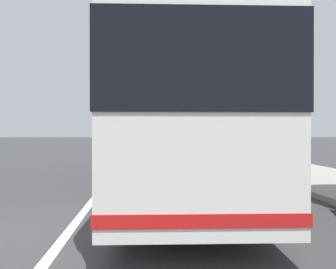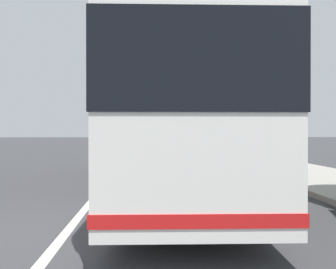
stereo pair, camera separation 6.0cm
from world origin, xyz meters
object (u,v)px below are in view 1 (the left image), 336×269
object	(u,v)px
car_ahead_same_lane	(156,139)
coach_bus	(175,122)
utility_pole	(278,96)
car_far_distant	(124,138)
car_behind_bus	(149,140)

from	to	relation	value
car_ahead_same_lane	coach_bus	bearing A→B (deg)	-177.77
utility_pole	car_ahead_same_lane	bearing A→B (deg)	6.44
car_ahead_same_lane	car_far_distant	world-z (taller)	same
coach_bus	car_ahead_same_lane	bearing A→B (deg)	1.40
coach_bus	utility_pole	xyz separation A→B (m)	(2.98, -4.51, 1.18)
car_behind_bus	car_ahead_same_lane	world-z (taller)	car_behind_bus
car_ahead_same_lane	utility_pole	xyz separation A→B (m)	(-33.02, -3.73, 2.38)
coach_bus	car_behind_bus	distance (m)	28.38
car_behind_bus	car_ahead_same_lane	bearing A→B (deg)	-10.88
car_behind_bus	car_far_distant	size ratio (longest dim) A/B	0.94
car_far_distant	utility_pole	xyz separation A→B (m)	(-37.31, -8.48, 2.39)
car_ahead_same_lane	utility_pole	distance (m)	33.31
car_far_distant	car_behind_bus	bearing A→B (deg)	20.82
car_behind_bus	utility_pole	world-z (taller)	utility_pole
coach_bus	car_behind_bus	world-z (taller)	coach_bus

